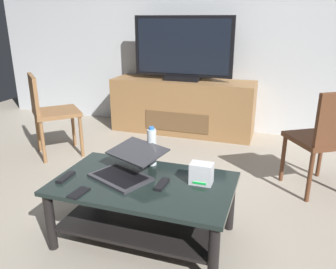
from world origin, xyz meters
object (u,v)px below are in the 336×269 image
tv_remote (162,184)px  television (183,50)px  cell_phone (79,193)px  router_box (201,173)px  coffee_table (144,199)px  water_bottle_near (152,147)px  laptop (127,166)px  side_chair (49,109)px  soundbar_remote (66,177)px  media_cabinet (182,106)px  dining_chair (327,136)px

tv_remote → television: bearing=104.3°
cell_phone → tv_remote: tv_remote is taller
router_box → tv_remote: size_ratio=0.87×
cell_phone → coffee_table: bearing=46.5°
water_bottle_near → cell_phone: 0.60m
coffee_table → router_box: (0.35, 0.09, 0.19)m
laptop → water_bottle_near: 0.24m
coffee_table → water_bottle_near: size_ratio=4.05×
side_chair → router_box: bearing=-27.2°
water_bottle_near → laptop: bearing=-112.2°
router_box → soundbar_remote: 0.87m
television → media_cabinet: bearing=90.0°
coffee_table → tv_remote: size_ratio=7.02×
laptop → water_bottle_near: bearing=67.8°
dining_chair → tv_remote: (-1.02, -1.06, -0.08)m
water_bottle_near → cell_phone: size_ratio=1.98×
cell_phone → tv_remote: 0.50m
cell_phone → dining_chair: bearing=47.5°
media_cabinet → tv_remote: bearing=-76.8°
dining_chair → laptop: 1.62m
soundbar_remote → television: bearing=86.9°
television → cell_phone: 2.55m
cell_phone → laptop: bearing=67.1°
laptop → cell_phone: size_ratio=3.69×
router_box → cell_phone: (-0.65, -0.36, -0.06)m
tv_remote → side_chair: bearing=147.9°
coffee_table → dining_chair: bearing=42.4°
television → water_bottle_near: (0.35, -1.94, -0.48)m
coffee_table → soundbar_remote: size_ratio=7.02×
cell_phone → media_cabinet: bearing=97.5°
router_box → tv_remote: 0.25m
television → side_chair: bearing=-132.8°
laptop → tv_remote: laptop is taller
side_chair → laptop: size_ratio=1.67×
side_chair → water_bottle_near: 1.63m
dining_chair → side_chair: (-2.63, -0.01, 0.00)m
media_cabinet → soundbar_remote: media_cabinet is taller
dining_chair → laptop: dining_chair is taller
soundbar_remote → coffee_table: bearing=13.0°
television → laptop: 2.24m
coffee_table → cell_phone: (-0.30, -0.26, 0.13)m
dining_chair → laptop: size_ratio=1.71×
coffee_table → media_cabinet: size_ratio=0.64×
dining_chair → side_chair: 2.63m
router_box → cell_phone: bearing=-151.1°
media_cabinet → cell_phone: media_cabinet is taller
coffee_table → cell_phone: size_ratio=8.03×
television → dining_chair: bearing=-37.0°
dining_chair → cell_phone: 1.96m
side_chair → media_cabinet: bearing=47.7°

